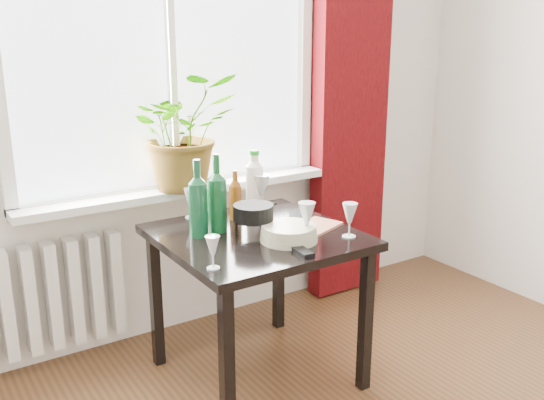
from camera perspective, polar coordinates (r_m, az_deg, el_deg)
window at (r=3.19m, az=-9.70°, el=14.79°), size 1.72×0.08×1.62m
windowsill at (r=3.24m, az=-8.57°, el=0.95°), size 1.72×0.20×0.04m
curtain at (r=3.72m, az=7.45°, el=10.33°), size 0.50×0.12×2.56m
radiator at (r=3.20m, az=-20.89°, el=-8.62°), size 0.80×0.10×0.55m
table at (r=2.83m, az=-1.46°, el=-4.89°), size 0.85×0.85×0.74m
potted_plant at (r=3.13m, az=-8.32°, el=6.42°), size 0.56×0.49×0.60m
wine_bottle_left at (r=2.73m, az=-7.00°, el=0.24°), size 0.11×0.11×0.36m
wine_bottle_right at (r=2.78m, az=-5.20°, el=0.71°), size 0.10×0.10×0.37m
bottle_amber at (r=2.96m, az=-3.47°, el=0.50°), size 0.07×0.07×0.25m
cleaning_bottle at (r=3.13m, az=-1.67°, el=2.00°), size 0.10×0.10×0.32m
wineglass_front_right at (r=2.67m, az=3.28°, el=-2.02°), size 0.08×0.08×0.18m
wineglass_far_right at (r=2.74m, az=7.31°, el=-1.86°), size 0.07×0.07×0.16m
wineglass_back_center at (r=3.10m, az=-0.96°, el=0.71°), size 0.09×0.09×0.20m
wineglass_back_left at (r=3.02m, az=-7.67°, el=-0.26°), size 0.07×0.07×0.15m
wineglass_front_left at (r=2.38m, az=-5.59°, el=-4.92°), size 0.07×0.07×0.14m
plate_stack at (r=2.69m, az=1.60°, el=-3.14°), size 0.33×0.33×0.07m
fondue_pot at (r=2.75m, az=-1.76°, el=-1.86°), size 0.21×0.19×0.14m
tv_remote at (r=2.57m, az=2.59°, el=-4.68°), size 0.07×0.18×0.02m
cutting_board at (r=2.86m, az=4.07°, el=-2.54°), size 0.29×0.24×0.01m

